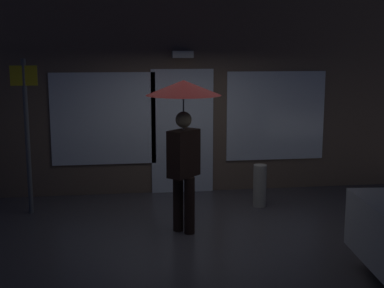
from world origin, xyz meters
name	(u,v)px	position (x,y,z in m)	size (l,w,h in m)	color
ground_plane	(201,232)	(0.00, 0.00, 0.00)	(18.00, 18.00, 0.00)	#423F44
building_facade	(181,68)	(0.00, 2.35, 2.21)	(8.63, 0.48, 4.48)	brown
person_with_umbrella	(184,116)	(-0.23, 0.06, 1.65)	(1.03, 1.03, 2.14)	black
street_sign_post	(27,128)	(-2.51, 1.24, 1.36)	(0.40, 0.07, 2.40)	#595B60
sidewalk_bollard	(260,186)	(1.14, 1.12, 0.35)	(0.21, 0.21, 0.69)	#9E998E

